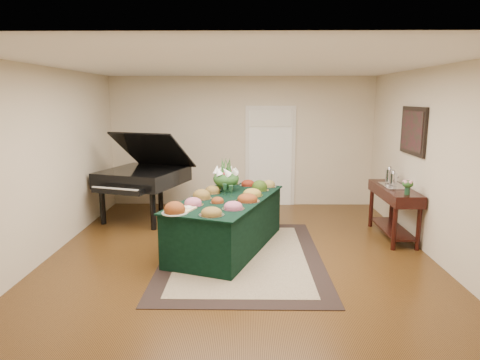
{
  "coord_description": "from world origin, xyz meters",
  "views": [
    {
      "loc": [
        0.09,
        -5.98,
        2.26
      ],
      "look_at": [
        0.0,
        0.3,
        1.05
      ],
      "focal_mm": 32.0,
      "sensor_mm": 36.0,
      "label": 1
    }
  ],
  "objects_px": {
    "floral_centerpiece": "(226,175)",
    "mahogany_sideboard": "(394,199)",
    "grand_piano": "(143,176)",
    "buffet_table": "(227,223)"
  },
  "relations": [
    {
      "from": "floral_centerpiece",
      "to": "grand_piano",
      "type": "bearing_deg",
      "value": 145.4
    },
    {
      "from": "floral_centerpiece",
      "to": "mahogany_sideboard",
      "type": "height_order",
      "value": "floral_centerpiece"
    },
    {
      "from": "floral_centerpiece",
      "to": "mahogany_sideboard",
      "type": "relative_size",
      "value": 0.3
    },
    {
      "from": "floral_centerpiece",
      "to": "grand_piano",
      "type": "distance_m",
      "value": 1.96
    },
    {
      "from": "grand_piano",
      "to": "mahogany_sideboard",
      "type": "distance_m",
      "value": 4.45
    },
    {
      "from": "grand_piano",
      "to": "floral_centerpiece",
      "type": "bearing_deg",
      "value": -34.6
    },
    {
      "from": "grand_piano",
      "to": "buffet_table",
      "type": "bearing_deg",
      "value": -44.33
    },
    {
      "from": "buffet_table",
      "to": "floral_centerpiece",
      "type": "xyz_separation_m",
      "value": [
        -0.03,
        0.49,
        0.64
      ]
    },
    {
      "from": "floral_centerpiece",
      "to": "grand_piano",
      "type": "height_order",
      "value": "grand_piano"
    },
    {
      "from": "mahogany_sideboard",
      "to": "floral_centerpiece",
      "type": "bearing_deg",
      "value": -178.61
    }
  ]
}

